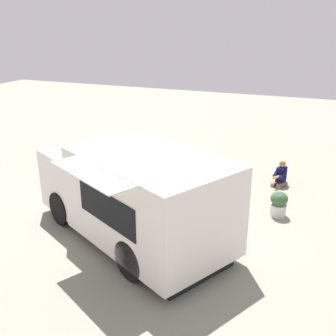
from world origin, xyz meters
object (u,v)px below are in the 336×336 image
object	(u,v)px
planter_flowering_near	(129,153)
food_truck	(133,196)
planter_flowering_far	(279,203)
person_customer	(281,176)
trash_bin	(75,163)

from	to	relation	value
planter_flowering_near	food_truck	bearing A→B (deg)	28.30
food_truck	planter_flowering_far	size ratio (longest dim) A/B	8.29
planter_flowering_far	person_customer	bearing A→B (deg)	-174.57
planter_flowering_near	person_customer	bearing A→B (deg)	89.12
food_truck	planter_flowering_far	distance (m)	4.03
planter_flowering_near	trash_bin	xyz separation A→B (m)	(1.76, -1.13, 0.02)
planter_flowering_near	planter_flowering_far	world-z (taller)	planter_flowering_near
food_truck	planter_flowering_far	bearing A→B (deg)	128.34
planter_flowering_near	trash_bin	size ratio (longest dim) A/B	0.94
food_truck	planter_flowering_far	xyz separation A→B (m)	(-2.46, 3.11, -0.72)
planter_flowering_far	trash_bin	distance (m)	6.83
food_truck	planter_flowering_far	world-z (taller)	food_truck
trash_bin	planter_flowering_near	bearing A→B (deg)	147.40
food_truck	person_customer	size ratio (longest dim) A/B	7.05
planter_flowering_far	trash_bin	world-z (taller)	trash_bin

